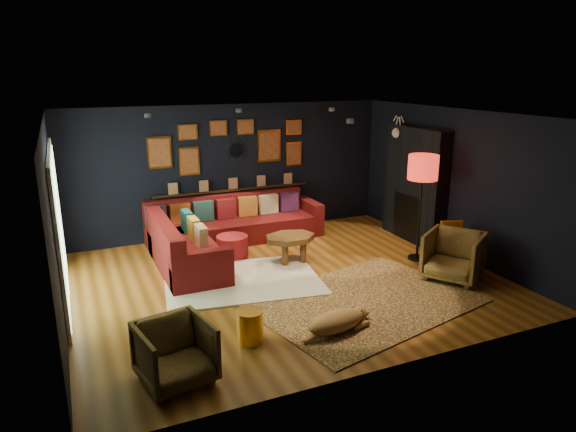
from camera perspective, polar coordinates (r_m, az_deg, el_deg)
name	(u,v)px	position (r m, az deg, el deg)	size (l,w,h in m)	color
floor	(287,280)	(8.25, -0.14, -7.14)	(6.50, 6.50, 0.00)	#9A6023
room_walls	(287,183)	(7.77, -0.15, 3.74)	(6.50, 6.50, 6.50)	black
sectional	(217,234)	(9.55, -7.91, -1.98)	(3.41, 2.69, 0.86)	maroon
ledge	(233,190)	(10.36, -6.12, 2.94)	(3.20, 0.12, 0.04)	black
gallery_wall	(231,145)	(10.23, -6.40, 7.82)	(3.15, 0.04, 1.02)	gold
sunburst_mirror	(236,150)	(10.29, -5.78, 7.27)	(0.47, 0.16, 0.47)	silver
fireplace	(414,189)	(10.21, 13.87, 2.95)	(0.31, 1.60, 2.20)	black
deer_head	(404,132)	(10.46, 12.78, 9.05)	(0.50, 0.28, 0.45)	white
sliding_door	(59,228)	(7.85, -24.10, -1.27)	(0.06, 2.80, 2.20)	white
ceiling_spots	(267,114)	(8.36, -2.40, 11.29)	(3.30, 2.50, 0.06)	black
shag_rug	(243,280)	(8.23, -5.06, -7.15)	(2.40, 1.75, 0.03)	beige
leopard_rug	(364,301)	(7.61, 8.44, -9.34)	(3.11, 2.22, 0.02)	tan
coffee_table	(290,240)	(8.87, 0.25, -2.73)	(0.92, 0.70, 0.45)	brown
pouf	(232,246)	(9.20, -6.21, -3.32)	(0.56, 0.56, 0.37)	maroon
armchair_left	(175,350)	(5.74, -12.43, -14.36)	(0.73, 0.68, 0.75)	gold
armchair_right	(454,254)	(8.57, 17.91, -3.99)	(0.83, 0.78, 0.86)	gold
gold_stool	(250,326)	(6.44, -4.27, -12.14)	(0.33, 0.33, 0.41)	gold
orange_chair	(452,241)	(9.04, 17.81, -2.68)	(0.47, 0.47, 0.80)	black
floor_lamp	(423,172)	(9.01, 14.76, 4.80)	(0.51, 0.51, 1.86)	black
dog	(337,318)	(6.67, 5.42, -11.21)	(1.16, 0.57, 0.37)	#B27A40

